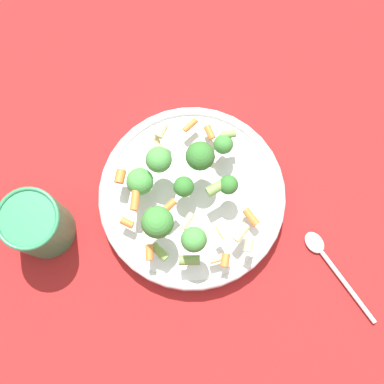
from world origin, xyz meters
The scene contains 5 objects.
ground_plane centered at (0.00, 0.00, 0.00)m, with size 3.00×3.00×0.00m, color maroon.
bowl centered at (0.00, 0.00, 0.02)m, with size 0.28×0.28×0.04m.
pasta_salad centered at (-0.02, -0.01, 0.09)m, with size 0.22×0.23×0.09m.
cup centered at (-0.20, -0.11, 0.06)m, with size 0.09×0.09×0.11m.
spoon centered at (0.23, -0.03, 0.01)m, with size 0.14×0.12×0.01m.
Camera 1 is at (0.05, -0.17, 0.82)m, focal length 50.00 mm.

